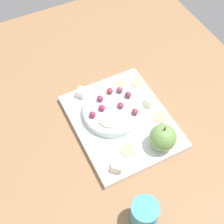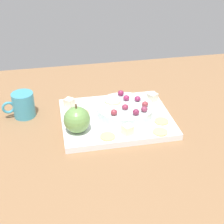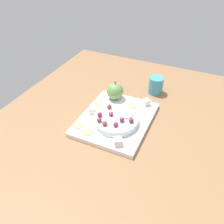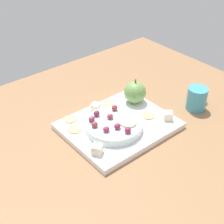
# 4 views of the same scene
# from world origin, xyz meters

# --- Properties ---
(table) EXTENTS (1.18, 0.93, 0.03)m
(table) POSITION_xyz_m (0.00, 0.00, 0.02)
(table) COLOR #946B47
(table) RESTS_ON ground
(platter) EXTENTS (0.32, 0.27, 0.02)m
(platter) POSITION_xyz_m (-0.02, 0.01, 0.04)
(platter) COLOR white
(platter) RESTS_ON table
(serving_dish) EXTENTS (0.17, 0.17, 0.02)m
(serving_dish) POSITION_xyz_m (0.01, 0.03, 0.06)
(serving_dish) COLOR silver
(serving_dish) RESTS_ON platter
(apple_whole) EXTENTS (0.07, 0.07, 0.07)m
(apple_whole) POSITION_xyz_m (-0.14, -0.04, 0.09)
(apple_whole) COLOR #6F9F50
(apple_whole) RESTS_ON platter
(apple_stem) EXTENTS (0.01, 0.01, 0.01)m
(apple_stem) POSITION_xyz_m (-0.14, -0.04, 0.13)
(apple_stem) COLOR brown
(apple_stem) RESTS_ON apple_whole
(cheese_cube_0) EXTENTS (0.04, 0.04, 0.03)m
(cheese_cube_0) POSITION_xyz_m (-0.15, 0.10, 0.06)
(cheese_cube_0) COLOR #F2E1C1
(cheese_cube_0) RESTS_ON platter
(cheese_cube_1) EXTENTS (0.04, 0.04, 0.03)m
(cheese_cube_1) POSITION_xyz_m (0.12, 0.08, 0.06)
(cheese_cube_1) COLOR #F1E9CC
(cheese_cube_1) RESTS_ON platter
(cheese_cube_2) EXTENTS (0.04, 0.04, 0.03)m
(cheese_cube_2) POSITION_xyz_m (-0.01, -0.08, 0.06)
(cheese_cube_2) COLOR #ECEDC3
(cheese_cube_2) RESTS_ON platter
(cracker_0) EXTENTS (0.04, 0.04, 0.00)m
(cracker_0) POSITION_xyz_m (-0.12, 0.05, 0.05)
(cracker_0) COLOR #D9B67C
(cracker_0) RESTS_ON platter
(cracker_1) EXTENTS (0.04, 0.04, 0.00)m
(cracker_1) POSITION_xyz_m (0.10, -0.04, 0.05)
(cracker_1) COLOR #D6C37B
(cracker_1) RESTS_ON platter
(cracker_2) EXTENTS (0.04, 0.04, 0.00)m
(cracker_2) POSITION_xyz_m (0.08, -0.10, 0.05)
(cracker_2) COLOR #DFC281
(cracker_2) RESTS_ON platter
(cracker_3) EXTENTS (0.04, 0.04, 0.00)m
(cracker_3) POSITION_xyz_m (-0.06, -0.09, 0.05)
(cracker_3) COLOR #E3BB7C
(cracker_3) RESTS_ON platter
(grape_0) EXTENTS (0.02, 0.02, 0.02)m
(grape_0) POSITION_xyz_m (0.01, 0.01, 0.08)
(grape_0) COLOR #942F4A
(grape_0) RESTS_ON serving_dish
(grape_1) EXTENTS (0.02, 0.02, 0.02)m
(grape_1) POSITION_xyz_m (0.07, 0.01, 0.09)
(grape_1) COLOR #9A3942
(grape_1) RESTS_ON serving_dish
(grape_2) EXTENTS (0.02, 0.02, 0.02)m
(grape_2) POSITION_xyz_m (0.01, 0.09, 0.09)
(grape_2) COLOR #91264F
(grape_2) RESTS_ON serving_dish
(grape_3) EXTENTS (0.02, 0.02, 0.02)m
(grape_3) POSITION_xyz_m (0.06, -0.02, 0.09)
(grape_3) COLOR #8D3855
(grape_3) RESTS_ON serving_dish
(grape_4) EXTENTS (0.02, 0.02, 0.02)m
(grape_4) POSITION_xyz_m (0.06, 0.05, 0.08)
(grape_4) COLOR #8F2A56
(grape_4) RESTS_ON serving_dish
(grape_5) EXTENTS (0.02, 0.02, 0.02)m
(grape_5) POSITION_xyz_m (0.02, 0.06, 0.09)
(grape_5) COLOR #982956
(grape_5) RESTS_ON serving_dish
(grape_6) EXTENTS (0.02, 0.02, 0.02)m
(grape_6) POSITION_xyz_m (-0.03, -0.02, 0.09)
(grape_6) COLOR #9B3543
(grape_6) RESTS_ON serving_dish
(grape_7) EXTENTS (0.02, 0.02, 0.02)m
(grape_7) POSITION_xyz_m (0.03, -0.03, 0.09)
(grape_7) COLOR #82294A
(grape_7) RESTS_ON serving_dish
(apple_slice_0) EXTENTS (0.05, 0.05, 0.01)m
(apple_slice_0) POSITION_xyz_m (-0.02, 0.06, 0.08)
(apple_slice_0) COLOR beige
(apple_slice_0) RESTS_ON serving_dish
(cup) EXTENTS (0.10, 0.07, 0.08)m
(cup) POSITION_xyz_m (-0.29, 0.10, 0.07)
(cup) COLOR teal
(cup) RESTS_ON table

